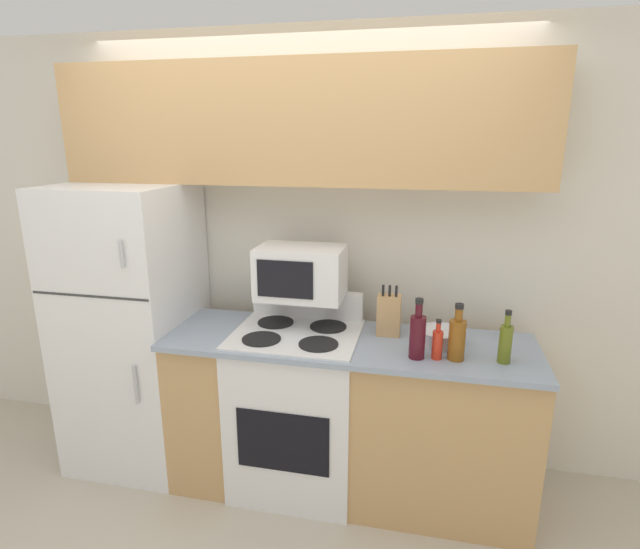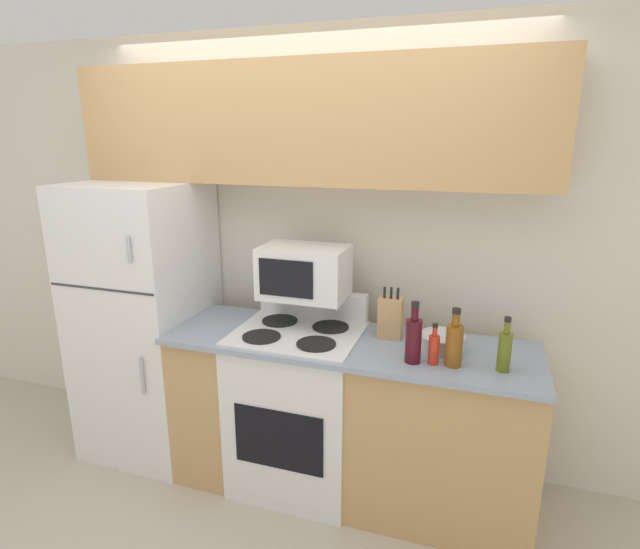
% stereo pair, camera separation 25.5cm
% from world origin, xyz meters
% --- Properties ---
extents(ground_plane, '(12.00, 12.00, 0.00)m').
position_xyz_m(ground_plane, '(0.00, 0.00, 0.00)').
color(ground_plane, beige).
extents(wall_back, '(8.00, 0.05, 2.55)m').
position_xyz_m(wall_back, '(0.00, 0.72, 1.27)').
color(wall_back, silver).
rests_on(wall_back, ground_plane).
extents(lower_cabinets, '(1.94, 0.61, 0.92)m').
position_xyz_m(lower_cabinets, '(0.35, 0.28, 0.46)').
color(lower_cabinets, tan).
rests_on(lower_cabinets, ground_plane).
extents(refrigerator, '(0.70, 0.71, 1.70)m').
position_xyz_m(refrigerator, '(-0.97, 0.34, 0.85)').
color(refrigerator, white).
rests_on(refrigerator, ground_plane).
extents(upper_cabinets, '(2.64, 0.30, 0.64)m').
position_xyz_m(upper_cabinets, '(0.00, 0.55, 2.02)').
color(upper_cabinets, tan).
rests_on(upper_cabinets, refrigerator).
extents(stove, '(0.68, 0.59, 1.09)m').
position_xyz_m(stove, '(0.06, 0.27, 0.48)').
color(stove, white).
rests_on(stove, ground_plane).
extents(microwave, '(0.47, 0.31, 0.28)m').
position_xyz_m(microwave, '(0.06, 0.39, 1.24)').
color(microwave, white).
rests_on(microwave, stove).
extents(knife_block, '(0.12, 0.09, 0.28)m').
position_xyz_m(knife_block, '(0.55, 0.38, 1.03)').
color(knife_block, tan).
rests_on(knife_block, lower_cabinets).
extents(bowl, '(0.23, 0.23, 0.08)m').
position_xyz_m(bowl, '(0.83, 0.31, 0.97)').
color(bowl, silver).
rests_on(bowl, lower_cabinets).
extents(bottle_olive_oil, '(0.06, 0.06, 0.26)m').
position_xyz_m(bottle_olive_oil, '(1.11, 0.15, 1.03)').
color(bottle_olive_oil, '#5B6619').
rests_on(bottle_olive_oil, lower_cabinets).
extents(bottle_wine_red, '(0.08, 0.08, 0.30)m').
position_xyz_m(bottle_wine_red, '(0.71, 0.12, 1.04)').
color(bottle_wine_red, '#470F19').
rests_on(bottle_wine_red, lower_cabinets).
extents(bottle_whiskey, '(0.08, 0.08, 0.28)m').
position_xyz_m(bottle_whiskey, '(0.89, 0.14, 1.03)').
color(bottle_whiskey, brown).
rests_on(bottle_whiskey, lower_cabinets).
extents(bottle_hot_sauce, '(0.05, 0.05, 0.20)m').
position_xyz_m(bottle_hot_sauce, '(0.80, 0.13, 1.00)').
color(bottle_hot_sauce, red).
rests_on(bottle_hot_sauce, lower_cabinets).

